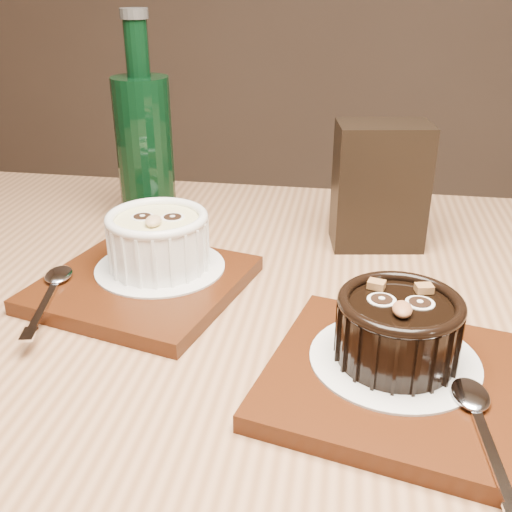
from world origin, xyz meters
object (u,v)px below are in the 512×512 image
(ramekin_white, at_px, (158,238))
(tray_right, at_px, (391,379))
(tray_left, at_px, (143,284))
(ramekin_dark, at_px, (398,326))
(table, at_px, (285,420))
(condiment_stand, at_px, (380,186))
(green_bottle, at_px, (145,146))

(ramekin_white, distance_m, tray_right, 0.27)
(tray_left, relative_size, tray_right, 1.00)
(tray_right, relative_size, ramekin_dark, 1.93)
(table, height_order, ramekin_dark, ramekin_dark)
(condiment_stand, height_order, green_bottle, green_bottle)
(condiment_stand, bearing_deg, ramekin_white, -144.46)
(table, xyz_separation_m, ramekin_white, (-0.14, 0.07, 0.14))
(table, height_order, green_bottle, green_bottle)
(table, bearing_deg, tray_left, 162.41)
(tray_left, distance_m, ramekin_dark, 0.26)
(ramekin_dark, xyz_separation_m, condiment_stand, (-0.03, 0.25, 0.02))
(ramekin_white, relative_size, tray_right, 0.56)
(ramekin_white, xyz_separation_m, condiment_stand, (0.20, 0.15, 0.02))
(ramekin_white, xyz_separation_m, tray_right, (0.23, -0.12, -0.04))
(tray_left, xyz_separation_m, condiment_stand, (0.21, 0.17, 0.06))
(table, xyz_separation_m, tray_right, (0.09, -0.05, 0.10))
(condiment_stand, bearing_deg, green_bottle, 179.96)
(table, bearing_deg, tray_right, -28.48)
(tray_right, distance_m, condiment_stand, 0.28)
(ramekin_white, distance_m, condiment_stand, 0.25)
(ramekin_dark, distance_m, condiment_stand, 0.26)
(table, bearing_deg, ramekin_white, 153.49)
(tray_left, relative_size, green_bottle, 0.72)
(table, relative_size, green_bottle, 5.04)
(tray_left, xyz_separation_m, green_bottle, (-0.06, 0.17, 0.09))
(table, height_order, condiment_stand, condiment_stand)
(tray_right, bearing_deg, ramekin_dark, 84.96)
(ramekin_white, bearing_deg, condiment_stand, 24.38)
(tray_left, distance_m, ramekin_white, 0.05)
(table, distance_m, tray_left, 0.19)
(ramekin_white, relative_size, condiment_stand, 0.72)
(ramekin_white, height_order, ramekin_dark, ramekin_white)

